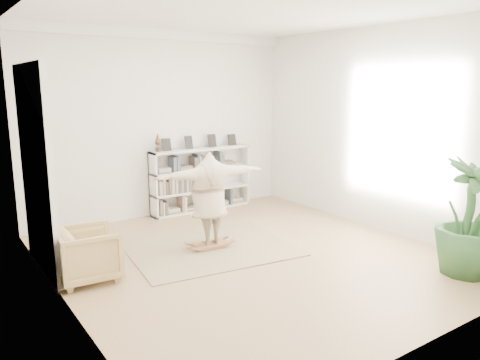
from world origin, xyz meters
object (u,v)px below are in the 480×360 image
at_px(bookshelf, 201,180).
at_px(person, 209,196).
at_px(armchair, 88,254).
at_px(rocker_board, 210,245).
at_px(houseplant, 469,218).

height_order(bookshelf, person, bookshelf).
bearing_deg(person, bookshelf, -109.35).
bearing_deg(bookshelf, armchair, -143.12).
relative_size(armchair, person, 0.44).
distance_m(bookshelf, person, 2.44).
bearing_deg(armchair, person, -82.18).
relative_size(rocker_board, houseplant, 0.35).
relative_size(person, houseplant, 1.13).
bearing_deg(houseplant, bookshelf, 104.48).
bearing_deg(rocker_board, houseplant, -42.79).
bearing_deg(houseplant, rocker_board, 129.83).
height_order(armchair, rocker_board, armchair).
height_order(rocker_board, person, person).
distance_m(rocker_board, houseplant, 3.81).
distance_m(bookshelf, houseplant, 5.20).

